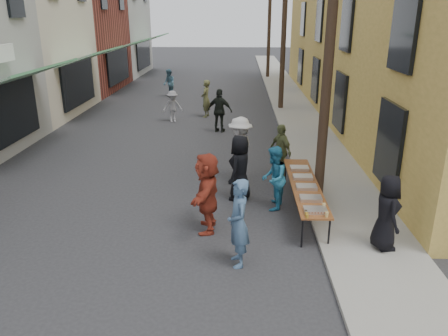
# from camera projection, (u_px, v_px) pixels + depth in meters

# --- Properties ---
(ground) EXTENTS (120.00, 120.00, 0.00)m
(ground) POSITION_uv_depth(u_px,v_px,m) (139.00, 253.00, 9.36)
(ground) COLOR #28282B
(ground) RESTS_ON ground
(sidewalk) EXTENTS (2.20, 60.00, 0.10)m
(sidewalk) POSITION_uv_depth(u_px,v_px,m) (294.00, 108.00, 23.29)
(sidewalk) COLOR gray
(sidewalk) RESTS_ON ground
(storefront_row) EXTENTS (8.00, 37.00, 9.00)m
(storefront_row) POSITION_uv_depth(u_px,v_px,m) (5.00, 28.00, 22.40)
(storefront_row) COLOR maroon
(storefront_row) RESTS_ON ground
(building_ochre) EXTENTS (10.00, 28.00, 10.00)m
(building_ochre) POSITION_uv_depth(u_px,v_px,m) (432.00, 10.00, 20.48)
(building_ochre) COLOR #B49540
(building_ochre) RESTS_ON ground
(utility_pole_near) EXTENTS (0.26, 0.26, 9.00)m
(utility_pole_near) POSITION_uv_depth(u_px,v_px,m) (331.00, 29.00, 10.53)
(utility_pole_near) COLOR #2D2116
(utility_pole_near) RESTS_ON ground
(utility_pole_mid) EXTENTS (0.26, 0.26, 9.00)m
(utility_pole_mid) POSITION_uv_depth(u_px,v_px,m) (284.00, 21.00, 21.83)
(utility_pole_mid) COLOR #2D2116
(utility_pole_mid) RESTS_ON ground
(utility_pole_far) EXTENTS (0.26, 0.26, 9.00)m
(utility_pole_far) POSITION_uv_depth(u_px,v_px,m) (269.00, 18.00, 33.12)
(utility_pole_far) COLOR #2D2116
(utility_pole_far) RESTS_ON ground
(serving_table) EXTENTS (0.70, 4.00, 0.75)m
(serving_table) POSITION_uv_depth(u_px,v_px,m) (305.00, 185.00, 11.12)
(serving_table) COLOR brown
(serving_table) RESTS_ON ground
(catering_tray_sausage) EXTENTS (0.50, 0.33, 0.08)m
(catering_tray_sausage) POSITION_uv_depth(u_px,v_px,m) (315.00, 210.00, 9.54)
(catering_tray_sausage) COLOR maroon
(catering_tray_sausage) RESTS_ON serving_table
(catering_tray_foil_b) EXTENTS (0.50, 0.33, 0.08)m
(catering_tray_foil_b) POSITION_uv_depth(u_px,v_px,m) (311.00, 198.00, 10.15)
(catering_tray_foil_b) COLOR #B2B2B7
(catering_tray_foil_b) RESTS_ON serving_table
(catering_tray_buns) EXTENTS (0.50, 0.33, 0.08)m
(catering_tray_buns) POSITION_uv_depth(u_px,v_px,m) (307.00, 187.00, 10.81)
(catering_tray_buns) COLOR tan
(catering_tray_buns) RESTS_ON serving_table
(catering_tray_foil_d) EXTENTS (0.50, 0.33, 0.08)m
(catering_tray_foil_d) POSITION_uv_depth(u_px,v_px,m) (303.00, 177.00, 11.47)
(catering_tray_foil_d) COLOR #B2B2B7
(catering_tray_foil_d) RESTS_ON serving_table
(catering_tray_buns_end) EXTENTS (0.50, 0.33, 0.08)m
(catering_tray_buns_end) POSITION_uv_depth(u_px,v_px,m) (299.00, 168.00, 12.13)
(catering_tray_buns_end) COLOR tan
(catering_tray_buns_end) RESTS_ON serving_table
(condiment_jar_a) EXTENTS (0.07, 0.07, 0.08)m
(condiment_jar_a) POSITION_uv_depth(u_px,v_px,m) (307.00, 216.00, 9.27)
(condiment_jar_a) COLOR #A57F26
(condiment_jar_a) RESTS_ON serving_table
(condiment_jar_b) EXTENTS (0.07, 0.07, 0.08)m
(condiment_jar_b) POSITION_uv_depth(u_px,v_px,m) (306.00, 214.00, 9.36)
(condiment_jar_b) COLOR #A57F26
(condiment_jar_b) RESTS_ON serving_table
(condiment_jar_c) EXTENTS (0.07, 0.07, 0.08)m
(condiment_jar_c) POSITION_uv_depth(u_px,v_px,m) (306.00, 212.00, 9.46)
(condiment_jar_c) COLOR #A57F26
(condiment_jar_c) RESTS_ON serving_table
(cup_stack) EXTENTS (0.08, 0.08, 0.12)m
(cup_stack) POSITION_uv_depth(u_px,v_px,m) (327.00, 214.00, 9.29)
(cup_stack) COLOR tan
(cup_stack) RESTS_ON serving_table
(guest_front_a) EXTENTS (0.88, 1.05, 1.82)m
(guest_front_a) POSITION_uv_depth(u_px,v_px,m) (240.00, 168.00, 11.78)
(guest_front_a) COLOR black
(guest_front_a) RESTS_ON ground
(guest_front_b) EXTENTS (0.57, 0.75, 1.85)m
(guest_front_b) POSITION_uv_depth(u_px,v_px,m) (238.00, 223.00, 8.66)
(guest_front_b) COLOR #436081
(guest_front_b) RESTS_ON ground
(guest_front_c) EXTENTS (0.80, 0.94, 1.69)m
(guest_front_c) POSITION_uv_depth(u_px,v_px,m) (274.00, 178.00, 11.23)
(guest_front_c) COLOR teal
(guest_front_c) RESTS_ON ground
(guest_front_d) EXTENTS (1.08, 1.44, 1.98)m
(guest_front_d) POSITION_uv_depth(u_px,v_px,m) (240.00, 150.00, 13.09)
(guest_front_d) COLOR silver
(guest_front_d) RESTS_ON ground
(guest_front_e) EXTENTS (0.86, 1.05, 1.67)m
(guest_front_e) POSITION_uv_depth(u_px,v_px,m) (280.00, 150.00, 13.53)
(guest_front_e) COLOR #646E40
(guest_front_e) RESTS_ON ground
(guest_queue_back) EXTENTS (0.60, 1.78, 1.91)m
(guest_queue_back) POSITION_uv_depth(u_px,v_px,m) (207.00, 192.00, 10.07)
(guest_queue_back) COLOR #9A3421
(guest_queue_back) RESTS_ON ground
(server) EXTENTS (0.60, 0.85, 1.65)m
(server) POSITION_uv_depth(u_px,v_px,m) (387.00, 212.00, 9.13)
(server) COLOR black
(server) RESTS_ON sidewalk
(passerby_left) EXTENTS (1.08, 0.84, 1.47)m
(passerby_left) POSITION_uv_depth(u_px,v_px,m) (173.00, 106.00, 20.40)
(passerby_left) COLOR gray
(passerby_left) RESTS_ON ground
(passerby_mid) EXTENTS (1.17, 0.72, 1.86)m
(passerby_mid) POSITION_uv_depth(u_px,v_px,m) (220.00, 111.00, 18.60)
(passerby_mid) COLOR black
(passerby_mid) RESTS_ON ground
(passerby_right) EXTENTS (0.57, 0.74, 1.82)m
(passerby_right) POSITION_uv_depth(u_px,v_px,m) (206.00, 99.00, 21.34)
(passerby_right) COLOR brown
(passerby_right) RESTS_ON ground
(passerby_far) EXTENTS (0.95, 1.02, 1.68)m
(passerby_far) POSITION_uv_depth(u_px,v_px,m) (169.00, 83.00, 26.48)
(passerby_far) COLOR #41697E
(passerby_far) RESTS_ON ground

